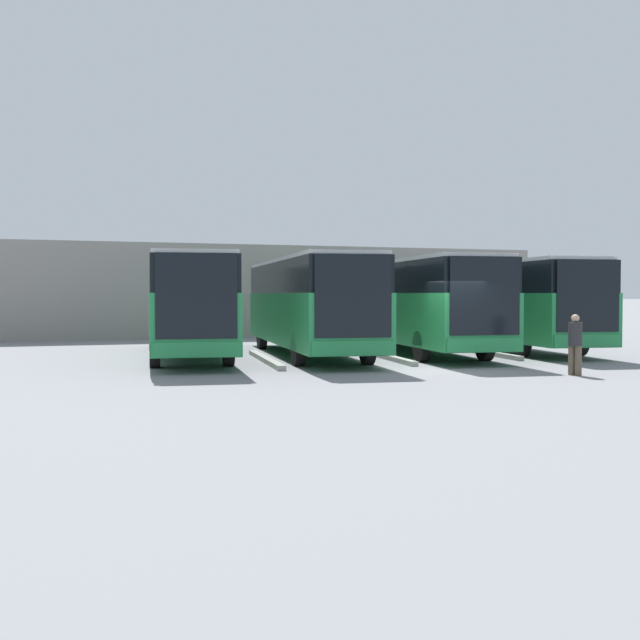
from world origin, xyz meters
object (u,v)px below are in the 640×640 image
bus_3 (186,302)px  bus_1 (414,302)px  bus_0 (502,301)px  pedestrian (575,343)px  bus_2 (308,302)px

bus_3 → bus_1: bearing=-178.3°
bus_0 → pedestrian: size_ratio=7.94×
bus_0 → bus_3: size_ratio=1.00×
bus_2 → pedestrian: 9.78m
bus_3 → pedestrian: 12.81m
bus_2 → bus_3: (4.07, -0.85, 0.00)m
bus_1 → bus_2: 4.07m
bus_1 → bus_3: 8.18m
bus_1 → bus_0: bearing=-163.3°
bus_3 → pedestrian: (-8.55, 9.49, -1.00)m
bus_3 → bus_2: bearing=175.4°
bus_1 → bus_3: (8.14, -0.80, 0.00)m
bus_0 → bus_1: (4.07, 0.68, 0.00)m
bus_0 → bus_2: (8.14, 0.73, 0.00)m
bus_0 → pedestrian: bus_0 is taller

